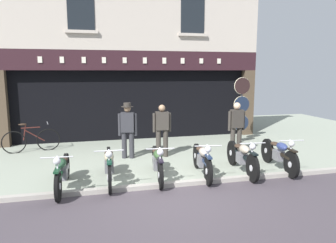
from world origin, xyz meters
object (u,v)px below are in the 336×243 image
Objects in this scene: motorcycle_center_left at (157,162)px; salesman_left at (128,128)px; motorcycle_right at (279,154)px; motorcycle_center_right at (242,156)px; leaning_bicycle at (31,140)px; motorcycle_far_left at (62,171)px; salesman_right at (236,126)px; tyre_sign_pole at (241,105)px; motorcycle_left at (109,164)px; shopkeeper_center at (162,128)px; advert_board_far at (44,93)px; advert_board_near at (79,91)px; motorcycle_center at (202,159)px.

motorcycle_center_left is 2.13m from salesman_left.
motorcycle_right is (3.25, -0.06, 0.01)m from motorcycle_center_left.
leaning_bicycle is (-5.58, 3.59, -0.05)m from motorcycle_center_right.
salesman_right is (5.01, 1.82, 0.49)m from motorcycle_far_left.
tyre_sign_pole is 1.36× the size of leaning_bicycle.
motorcycle_left is at bearing 20.27° from salesman_right.
motorcycle_left is 1.31× the size of shopkeeper_center.
motorcycle_center_right is (3.32, -0.09, -0.00)m from motorcycle_left.
tyre_sign_pole reaches higher than advert_board_far.
salesman_right is 1.76× the size of advert_board_far.
motorcycle_far_left is at bearing -151.12° from tyre_sign_pole.
advert_board_near is (0.28, 4.91, 1.43)m from motorcycle_far_left.
salesman_left is at bearing -44.72° from motorcycle_center.
advert_board_near is at bearing -43.97° from motorcycle_center_right.
motorcycle_left is 1.85× the size of advert_board_near.
motorcycle_center_left is 3.32m from salesman_right.
salesman_left is 1.02m from shopkeeper_center.
motorcycle_center_right is 1.85× the size of advert_board_near.
shopkeeper_center is at bearing -160.06° from tyre_sign_pole.
motorcycle_left is 2.59m from shopkeeper_center.
motorcycle_center is 2.10m from shopkeeper_center.
tyre_sign_pole reaches higher than salesman_left.
motorcycle_center_left is 1.22× the size of salesman_left.
motorcycle_center_left is at bearing 5.06° from motorcycle_center.
shopkeeper_center is at bearing -44.95° from motorcycle_center_right.
salesman_left reaches higher than motorcycle_center_right.
motorcycle_center is (3.28, 0.12, 0.01)m from motorcycle_far_left.
motorcycle_center_left is at bearing 116.71° from salesman_left.
motorcycle_right is 1.81m from salesman_right.
salesman_right is 0.94× the size of leaning_bicycle.
motorcycle_center is at bearing 141.06° from salesman_left.
motorcycle_center_right is 1.07m from motorcycle_right.
leaning_bicycle is (-0.33, -1.22, -1.43)m from advert_board_far.
advert_board_far is at bearing -32.58° from salesman_left.
leaning_bicycle is at bearing -39.61° from motorcycle_center_left.
salesman_left is at bearing -105.90° from motorcycle_left.
leaning_bicycle reaches higher than motorcycle_center_left.
advert_board_far is at bearing -36.64° from motorcycle_center_right.
motorcycle_right is 0.86× the size of tyre_sign_pole.
motorcycle_center_right is 1.20× the size of leaning_bicycle.
salesman_left is 0.70× the size of tyre_sign_pole.
shopkeeper_center is at bearing 58.15° from leaning_bicycle.
advert_board_near is 2.44m from leaning_bicycle.
salesman_left reaches higher than leaning_bicycle.
motorcycle_center_left is 4.92m from tyre_sign_pole.
motorcycle_right is 2.20× the size of advert_board_far.
salesman_right reaches higher than motorcycle_right.
motorcycle_right is (4.39, -0.07, -0.00)m from motorcycle_left.
motorcycle_right is at bearing 164.39° from salesman_left.
advert_board_near reaches higher than leaning_bicycle.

